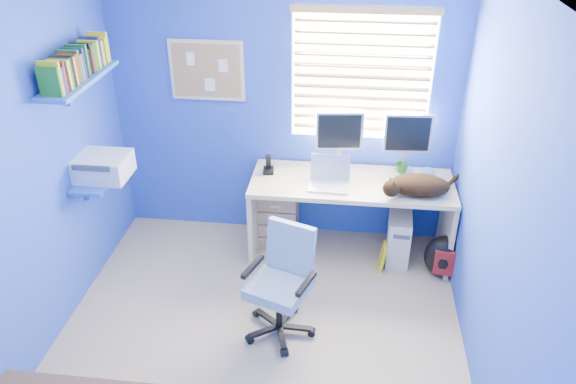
# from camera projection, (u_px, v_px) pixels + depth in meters

# --- Properties ---
(floor) EXTENTS (3.00, 3.20, 0.00)m
(floor) POSITION_uv_depth(u_px,v_px,m) (257.00, 348.00, 4.09)
(floor) COLOR tan
(floor) RESTS_ON ground
(wall_back) EXTENTS (3.00, 0.01, 2.50)m
(wall_back) POSITION_uv_depth(u_px,v_px,m) (284.00, 106.00, 4.84)
(wall_back) COLOR #2C4FB2
(wall_back) RESTS_ON ground
(wall_left) EXTENTS (0.01, 3.20, 2.50)m
(wall_left) POSITION_uv_depth(u_px,v_px,m) (22.00, 187.00, 3.61)
(wall_left) COLOR #2C4FB2
(wall_left) RESTS_ON ground
(wall_right) EXTENTS (0.01, 3.20, 2.50)m
(wall_right) POSITION_uv_depth(u_px,v_px,m) (502.00, 216.00, 3.31)
(wall_right) COLOR #2C4FB2
(wall_right) RESTS_ON ground
(desk) EXTENTS (1.71, 0.65, 0.74)m
(desk) POSITION_uv_depth(u_px,v_px,m) (350.00, 218.00, 4.92)
(desk) COLOR beige
(desk) RESTS_ON floor
(laptop) EXTENTS (0.34, 0.27, 0.22)m
(laptop) POSITION_uv_depth(u_px,v_px,m) (329.00, 175.00, 4.60)
(laptop) COLOR silver
(laptop) RESTS_ON desk
(monitor_left) EXTENTS (0.41, 0.17, 0.54)m
(monitor_left) POSITION_uv_depth(u_px,v_px,m) (339.00, 141.00, 4.79)
(monitor_left) COLOR silver
(monitor_left) RESTS_ON desk
(monitor_right) EXTENTS (0.41, 0.15, 0.54)m
(monitor_right) POSITION_uv_depth(u_px,v_px,m) (407.00, 143.00, 4.75)
(monitor_right) COLOR silver
(monitor_right) RESTS_ON desk
(phone) EXTENTS (0.10, 0.12, 0.17)m
(phone) POSITION_uv_depth(u_px,v_px,m) (268.00, 164.00, 4.83)
(phone) COLOR black
(phone) RESTS_ON desk
(mug) EXTENTS (0.10, 0.09, 0.10)m
(mug) POSITION_uv_depth(u_px,v_px,m) (402.00, 169.00, 4.82)
(mug) COLOR #1D701A
(mug) RESTS_ON desk
(cd_spindle) EXTENTS (0.13, 0.13, 0.07)m
(cd_spindle) POSITION_uv_depth(u_px,v_px,m) (428.00, 174.00, 4.77)
(cd_spindle) COLOR silver
(cd_spindle) RESTS_ON desk
(cat) EXTENTS (0.54, 0.43, 0.17)m
(cat) POSITION_uv_depth(u_px,v_px,m) (420.00, 185.00, 4.50)
(cat) COLOR black
(cat) RESTS_ON desk
(tower_pc) EXTENTS (0.21, 0.45, 0.45)m
(tower_pc) POSITION_uv_depth(u_px,v_px,m) (399.00, 235.00, 4.95)
(tower_pc) COLOR beige
(tower_pc) RESTS_ON floor
(drawer_boxes) EXTENTS (0.35, 0.28, 0.54)m
(drawer_boxes) POSITION_uv_depth(u_px,v_px,m) (278.00, 217.00, 5.11)
(drawer_boxes) COLOR tan
(drawer_boxes) RESTS_ON floor
(yellow_book) EXTENTS (0.03, 0.17, 0.24)m
(yellow_book) POSITION_uv_depth(u_px,v_px,m) (382.00, 257.00, 4.84)
(yellow_book) COLOR yellow
(yellow_book) RESTS_ON floor
(backpack) EXTENTS (0.35, 0.28, 0.38)m
(backpack) POSITION_uv_depth(u_px,v_px,m) (444.00, 256.00, 4.74)
(backpack) COLOR black
(backpack) RESTS_ON floor
(office_chair) EXTENTS (0.63, 0.63, 0.85)m
(office_chair) POSITION_uv_depth(u_px,v_px,m) (282.00, 295.00, 4.11)
(office_chair) COLOR black
(office_chair) RESTS_ON floor
(window_blinds) EXTENTS (1.15, 0.05, 1.10)m
(window_blinds) POSITION_uv_depth(u_px,v_px,m) (362.00, 77.00, 4.60)
(window_blinds) COLOR white
(window_blinds) RESTS_ON ground
(corkboard) EXTENTS (0.64, 0.02, 0.52)m
(corkboard) POSITION_uv_depth(u_px,v_px,m) (207.00, 70.00, 4.74)
(corkboard) COLOR beige
(corkboard) RESTS_ON ground
(wall_shelves) EXTENTS (0.42, 0.90, 1.05)m
(wall_shelves) POSITION_uv_depth(u_px,v_px,m) (88.00, 117.00, 4.15)
(wall_shelves) COLOR blue
(wall_shelves) RESTS_ON ground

